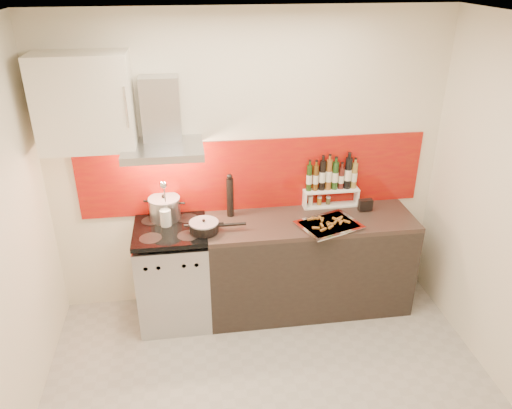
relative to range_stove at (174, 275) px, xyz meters
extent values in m
plane|color=#9E9991|center=(0.70, -1.10, -0.44)|extent=(3.40, 3.40, 0.00)
cube|color=white|center=(0.70, -1.10, 2.16)|extent=(3.40, 2.80, 0.02)
cube|color=silver|center=(0.70, 0.30, 0.86)|extent=(3.40, 0.02, 2.60)
cube|color=#94080C|center=(0.75, 0.29, 0.78)|extent=(3.00, 0.02, 0.64)
cube|color=#B7B7BA|center=(0.00, 0.00, -0.02)|extent=(0.60, 0.60, 0.84)
cube|color=black|center=(0.00, -0.28, -0.11)|extent=(0.50, 0.02, 0.40)
cube|color=#B7B7BA|center=(0.00, -0.28, 0.28)|extent=(0.56, 0.02, 0.12)
cube|color=#FF190C|center=(0.00, -0.29, 0.28)|extent=(0.10, 0.01, 0.04)
cube|color=black|center=(0.00, 0.00, 0.45)|extent=(0.60, 0.60, 0.04)
cube|color=black|center=(1.20, 0.00, -0.01)|extent=(1.80, 0.60, 0.86)
cube|color=#342620|center=(1.20, 0.00, 0.44)|extent=(1.80, 0.60, 0.04)
cube|color=#B7B7BA|center=(0.00, 0.05, 1.14)|extent=(0.62, 0.50, 0.06)
cube|color=#B7B7BA|center=(0.00, 0.20, 1.42)|extent=(0.30, 0.18, 0.50)
sphere|color=#FFD18C|center=(-0.15, 0.05, 1.10)|extent=(0.07, 0.07, 0.07)
sphere|color=#FFD18C|center=(0.15, 0.05, 1.10)|extent=(0.07, 0.07, 0.07)
cube|color=#EFE6D0|center=(-0.55, 0.13, 1.51)|extent=(0.70, 0.35, 0.72)
cylinder|color=#B7B7BA|center=(-0.04, 0.18, 0.56)|extent=(0.26, 0.26, 0.18)
cylinder|color=#99999E|center=(-0.04, 0.18, 0.66)|extent=(0.27, 0.27, 0.01)
sphere|color=black|center=(-0.04, 0.18, 0.68)|extent=(0.03, 0.03, 0.03)
cylinder|color=black|center=(0.28, -0.09, 0.51)|extent=(0.24, 0.24, 0.07)
cylinder|color=#99999E|center=(0.28, -0.09, 0.55)|extent=(0.24, 0.24, 0.01)
sphere|color=black|center=(0.28, -0.09, 0.57)|extent=(0.03, 0.03, 0.03)
cylinder|color=black|center=(0.51, -0.09, 0.51)|extent=(0.23, 0.03, 0.03)
cylinder|color=silver|center=(-0.03, 0.05, 0.54)|extent=(0.09, 0.09, 0.15)
cylinder|color=silver|center=(-0.02, 0.05, 0.73)|extent=(0.01, 0.07, 0.28)
sphere|color=silver|center=(-0.02, -0.01, 0.87)|extent=(0.06, 0.06, 0.06)
cylinder|color=black|center=(0.52, 0.17, 0.63)|extent=(0.06, 0.06, 0.35)
sphere|color=black|center=(0.52, 0.17, 0.83)|extent=(0.05, 0.05, 0.05)
cube|color=white|center=(1.43, 0.24, 0.47)|extent=(0.50, 0.14, 0.01)
cube|color=white|center=(1.19, 0.24, 0.54)|extent=(0.02, 0.14, 0.14)
cube|color=white|center=(1.67, 0.24, 0.54)|extent=(0.01, 0.14, 0.14)
cube|color=white|center=(1.43, 0.24, 0.61)|extent=(0.50, 0.14, 0.02)
cylinder|color=#1C3210|center=(1.23, 0.24, 0.74)|extent=(0.05, 0.05, 0.24)
cylinder|color=#51300E|center=(1.29, 0.24, 0.74)|extent=(0.05, 0.05, 0.23)
cylinder|color=black|center=(1.35, 0.24, 0.76)|extent=(0.06, 0.06, 0.27)
cylinder|color=brown|center=(1.40, 0.24, 0.76)|extent=(0.05, 0.05, 0.28)
cylinder|color=#1A3814|center=(1.46, 0.24, 0.75)|extent=(0.06, 0.06, 0.25)
cylinder|color=#4A1813|center=(1.52, 0.24, 0.72)|extent=(0.05, 0.05, 0.20)
cylinder|color=black|center=(1.58, 0.24, 0.77)|extent=(0.06, 0.06, 0.29)
cylinder|color=olive|center=(1.64, 0.24, 0.74)|extent=(0.05, 0.05, 0.23)
cylinder|color=beige|center=(1.25, 0.24, 0.51)|extent=(0.04, 0.04, 0.07)
cylinder|color=#9D6A1A|center=(1.33, 0.24, 0.51)|extent=(0.04, 0.04, 0.07)
cylinder|color=#454122|center=(1.41, 0.24, 0.50)|extent=(0.04, 0.04, 0.06)
cube|color=black|center=(1.71, 0.09, 0.52)|extent=(0.12, 0.06, 0.10)
cube|color=silver|center=(1.32, -0.14, 0.47)|extent=(0.56, 0.49, 0.01)
cube|color=silver|center=(1.32, -0.14, 0.48)|extent=(0.59, 0.52, 0.01)
cube|color=red|center=(1.32, -0.14, 0.48)|extent=(0.51, 0.44, 0.01)
cube|color=brown|center=(1.25, -0.17, 0.49)|extent=(0.02, 0.06, 0.02)
cube|color=brown|center=(1.31, -0.15, 0.49)|extent=(0.03, 0.06, 0.02)
cube|color=brown|center=(1.42, -0.09, 0.49)|extent=(0.05, 0.06, 0.02)
cube|color=brown|center=(1.18, -0.05, 0.49)|extent=(0.06, 0.03, 0.02)
cube|color=brown|center=(1.32, -0.15, 0.49)|extent=(0.06, 0.04, 0.02)
cube|color=brown|center=(1.27, -0.04, 0.49)|extent=(0.03, 0.06, 0.02)
cube|color=brown|center=(1.28, -0.07, 0.49)|extent=(0.04, 0.06, 0.02)
cube|color=brown|center=(1.19, -0.20, 0.49)|extent=(0.06, 0.03, 0.02)
cube|color=brown|center=(1.37, -0.13, 0.49)|extent=(0.05, 0.06, 0.02)
cube|color=brown|center=(1.39, -0.08, 0.49)|extent=(0.05, 0.06, 0.02)
cube|color=brown|center=(1.42, -0.14, 0.49)|extent=(0.05, 0.06, 0.02)
cube|color=brown|center=(1.43, -0.06, 0.49)|extent=(0.06, 0.05, 0.02)
cube|color=brown|center=(1.31, -0.21, 0.49)|extent=(0.06, 0.05, 0.02)
cube|color=brown|center=(1.24, -0.24, 0.49)|extent=(0.06, 0.05, 0.02)
cube|color=brown|center=(1.22, -0.04, 0.49)|extent=(0.06, 0.04, 0.02)
cube|color=brown|center=(1.47, -0.13, 0.49)|extent=(0.06, 0.06, 0.02)
camera|label=1|loc=(0.19, -3.67, 2.47)|focal=35.00mm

